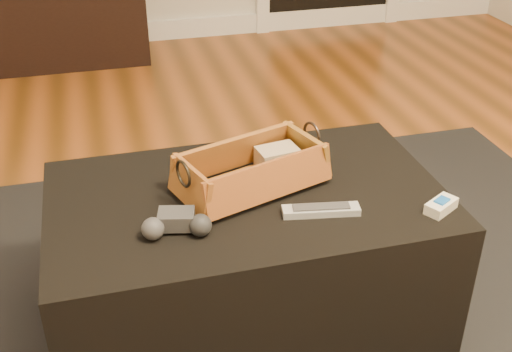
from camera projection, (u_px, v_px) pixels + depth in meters
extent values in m
cube|color=white|center=(129.00, 33.00, 3.96)|extent=(5.00, 0.04, 0.12)
cube|color=black|center=(2.00, 12.00, 3.50)|extent=(1.52, 0.45, 0.60)
cube|color=black|center=(252.00, 331.00, 1.80)|extent=(2.60, 2.00, 0.01)
cube|color=black|center=(247.00, 259.00, 1.73)|extent=(1.00, 0.60, 0.42)
cube|color=black|center=(248.00, 184.00, 1.62)|extent=(0.20, 0.13, 0.02)
cube|color=tan|center=(277.00, 158.00, 1.70)|extent=(0.12, 0.09, 0.06)
cube|color=#965321|center=(251.00, 185.00, 1.65)|extent=(0.37, 0.26, 0.01)
cube|color=#AD6427|center=(234.00, 153.00, 1.68)|extent=(0.36, 0.15, 0.10)
cube|color=#A75725|center=(270.00, 181.00, 1.56)|extent=(0.36, 0.15, 0.10)
cube|color=olive|center=(307.00, 148.00, 1.71)|extent=(0.09, 0.18, 0.10)
cube|color=brown|center=(190.00, 186.00, 1.54)|extent=(0.09, 0.18, 0.10)
torus|color=#2E241F|center=(312.00, 134.00, 1.69)|extent=(0.03, 0.07, 0.07)
torus|color=black|center=(183.00, 174.00, 1.51)|extent=(0.03, 0.07, 0.07)
cube|color=#2F2F32|center=(176.00, 219.00, 1.48)|extent=(0.09, 0.08, 0.04)
sphere|color=#373639|center=(153.00, 229.00, 1.45)|extent=(0.06, 0.06, 0.05)
sphere|color=#232325|center=(200.00, 225.00, 1.46)|extent=(0.06, 0.06, 0.05)
cube|color=#B2B6BA|center=(321.00, 210.00, 1.54)|extent=(0.19, 0.07, 0.02)
cube|color=#343437|center=(321.00, 207.00, 1.54)|extent=(0.14, 0.05, 0.00)
cube|color=silver|center=(441.00, 206.00, 1.55)|extent=(0.10, 0.08, 0.03)
cube|color=blue|center=(442.00, 201.00, 1.54)|extent=(0.04, 0.04, 0.01)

